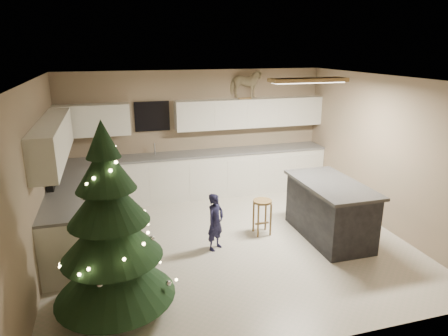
# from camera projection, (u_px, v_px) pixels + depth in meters

# --- Properties ---
(ground_plane) EXTENTS (5.50, 5.50, 0.00)m
(ground_plane) POSITION_uv_depth(u_px,v_px,m) (230.00, 241.00, 6.52)
(ground_plane) COLOR #BDB7A5
(room_shell) EXTENTS (5.52, 5.02, 2.61)m
(room_shell) POSITION_uv_depth(u_px,v_px,m) (232.00, 136.00, 6.02)
(room_shell) COLOR #997D63
(room_shell) RESTS_ON ground_plane
(cabinetry) EXTENTS (5.50, 3.20, 2.00)m
(cabinetry) POSITION_uv_depth(u_px,v_px,m) (159.00, 172.00, 7.57)
(cabinetry) COLOR silver
(cabinetry) RESTS_ON ground_plane
(island) EXTENTS (0.90, 1.70, 0.95)m
(island) POSITION_uv_depth(u_px,v_px,m) (329.00, 210.00, 6.55)
(island) COLOR black
(island) RESTS_ON ground_plane
(bar_stool) EXTENTS (0.31, 0.31, 0.60)m
(bar_stool) POSITION_uv_depth(u_px,v_px,m) (262.00, 209.00, 6.67)
(bar_stool) COLOR olive
(bar_stool) RESTS_ON ground_plane
(christmas_tree) EXTENTS (1.45, 1.41, 2.32)m
(christmas_tree) POSITION_uv_depth(u_px,v_px,m) (111.00, 238.00, 4.54)
(christmas_tree) COLOR #3F2816
(christmas_tree) RESTS_ON ground_plane
(toddler) EXTENTS (0.40, 0.38, 0.91)m
(toddler) POSITION_uv_depth(u_px,v_px,m) (215.00, 222.00, 6.15)
(toddler) COLOR black
(toddler) RESTS_ON ground_plane
(rocking_horse) EXTENTS (0.75, 0.56, 0.60)m
(rocking_horse) POSITION_uv_depth(u_px,v_px,m) (245.00, 84.00, 8.26)
(rocking_horse) COLOR olive
(rocking_horse) RESTS_ON cabinetry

